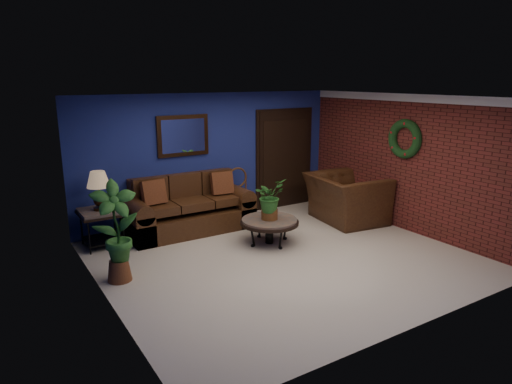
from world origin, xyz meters
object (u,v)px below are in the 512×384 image
coffee_table (269,222)px  end_table (101,218)px  sofa (188,212)px  side_chair (240,191)px  armchair (346,198)px  table_lamp (99,186)px

coffee_table → end_table: end_table is taller
sofa → side_chair: bearing=2.0°
end_table → armchair: bearing=-14.3°
side_chair → end_table: bearing=-174.2°
end_table → armchair: size_ratio=0.49×
sofa → table_lamp: table_lamp is taller
coffee_table → side_chair: 1.49m
sofa → coffee_table: (0.89, -1.41, 0.03)m
sofa → table_lamp: bearing=-178.6°
table_lamp → armchair: table_lamp is taller
table_lamp → side_chair: 2.77m
sofa → end_table: sofa is taller
table_lamp → side_chair: (2.73, 0.08, -0.46)m
sofa → coffee_table: 1.67m
table_lamp → side_chair: table_lamp is taller
coffee_table → sofa: bearing=122.3°
table_lamp → armchair: 4.63m
sofa → side_chair: (1.15, 0.04, 0.25)m
side_chair → coffee_table: bearing=-96.0°
end_table → armchair: (4.45, -1.13, -0.03)m
table_lamp → coffee_table: bearing=-29.1°
coffee_table → armchair: armchair is taller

